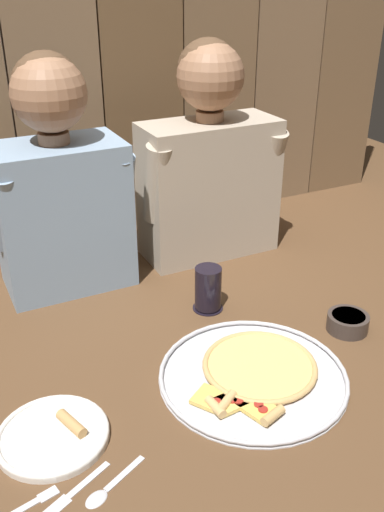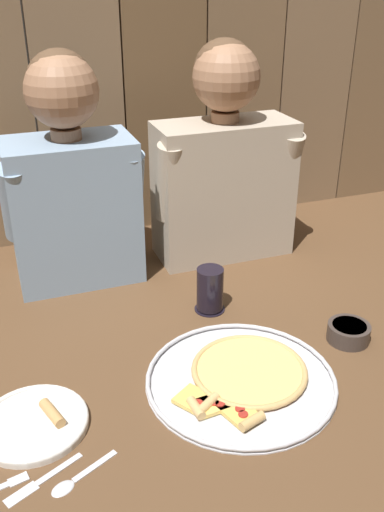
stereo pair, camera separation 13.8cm
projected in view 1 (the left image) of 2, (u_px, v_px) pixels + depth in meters
ground_plane at (208, 338)px, 1.38m from camera, size 3.20×3.20×0.00m
pizza_tray at (255, 373)px, 1.25m from camera, size 0.42×0.42×0.03m
dinner_plate at (53, 435)px, 1.09m from camera, size 0.22×0.22×0.03m
drinking_glass at (208, 289)px, 1.48m from camera, size 0.08×0.08×0.12m
dipping_bowl at (348, 322)px, 1.40m from camera, size 0.10×0.10×0.04m
table_fork at (26, 506)px, 0.95m from camera, size 0.13×0.04×0.01m
table_knife at (75, 491)px, 0.98m from camera, size 0.15×0.08×0.01m
table_spoon at (106, 489)px, 0.98m from camera, size 0.13×0.08×0.01m
diner_left at (59, 183)px, 1.50m from camera, size 0.38×0.22×0.63m
diner_right at (209, 159)px, 1.67m from camera, size 0.44×0.21×0.64m
wooden_backdrop_wall at (99, 61)px, 1.69m from camera, size 2.19×0.03×1.11m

